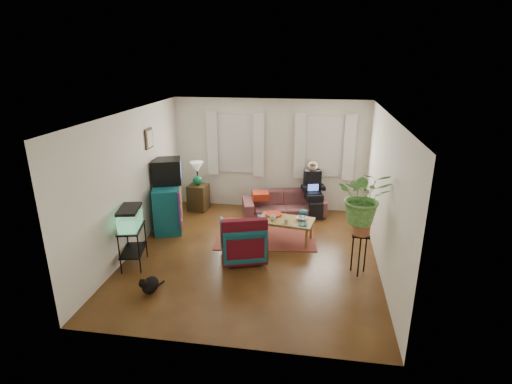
% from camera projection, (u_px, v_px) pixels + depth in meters
% --- Properties ---
extents(floor, '(4.50, 5.00, 0.01)m').
position_uv_depth(floor, '(253.00, 255.00, 7.44)').
color(floor, '#4F2B14').
rests_on(floor, ground).
extents(ceiling, '(4.50, 5.00, 0.01)m').
position_uv_depth(ceiling, '(252.00, 114.00, 6.59)').
color(ceiling, white).
rests_on(ceiling, wall_back).
extents(wall_back, '(4.50, 0.01, 2.60)m').
position_uv_depth(wall_back, '(270.00, 155.00, 9.35)').
color(wall_back, silver).
rests_on(wall_back, floor).
extents(wall_front, '(4.50, 0.01, 2.60)m').
position_uv_depth(wall_front, '(218.00, 256.00, 4.68)').
color(wall_front, silver).
rests_on(wall_front, floor).
extents(wall_left, '(0.01, 5.00, 2.60)m').
position_uv_depth(wall_left, '(132.00, 183.00, 7.34)').
color(wall_left, silver).
rests_on(wall_left, floor).
extents(wall_right, '(0.01, 5.00, 2.60)m').
position_uv_depth(wall_right, '(385.00, 195.00, 6.69)').
color(wall_right, silver).
rests_on(wall_right, floor).
extents(window_left, '(1.08, 0.04, 1.38)m').
position_uv_depth(window_left, '(236.00, 144.00, 9.37)').
color(window_left, white).
rests_on(window_left, wall_back).
extents(window_right, '(1.08, 0.04, 1.38)m').
position_uv_depth(window_right, '(324.00, 147.00, 9.07)').
color(window_right, white).
rests_on(window_right, wall_back).
extents(curtains_left, '(1.36, 0.06, 1.50)m').
position_uv_depth(curtains_left, '(235.00, 144.00, 9.29)').
color(curtains_left, white).
rests_on(curtains_left, wall_back).
extents(curtains_right, '(1.36, 0.06, 1.50)m').
position_uv_depth(curtains_right, '(324.00, 147.00, 8.99)').
color(curtains_right, white).
rests_on(curtains_right, wall_back).
extents(picture_frame, '(0.04, 0.32, 0.40)m').
position_uv_depth(picture_frame, '(149.00, 139.00, 7.92)').
color(picture_frame, '#3D2616').
rests_on(picture_frame, wall_left).
extents(area_rug, '(2.17, 1.82, 0.01)m').
position_uv_depth(area_rug, '(266.00, 233.00, 8.31)').
color(area_rug, brown).
rests_on(area_rug, floor).
extents(sofa, '(2.00, 1.20, 0.73)m').
position_uv_depth(sofa, '(284.00, 200.00, 9.18)').
color(sofa, brown).
rests_on(sofa, floor).
extents(seated_person, '(0.60, 0.68, 1.11)m').
position_uv_depth(seated_person, '(313.00, 191.00, 9.19)').
color(seated_person, black).
rests_on(seated_person, sofa).
extents(side_table, '(0.47, 0.47, 0.62)m').
position_uv_depth(side_table, '(198.00, 197.00, 9.51)').
color(side_table, '#432519').
rests_on(side_table, floor).
extents(table_lamp, '(0.35, 0.35, 0.57)m').
position_uv_depth(table_lamp, '(197.00, 174.00, 9.32)').
color(table_lamp, white).
rests_on(table_lamp, side_table).
extents(dresser, '(0.85, 1.19, 0.97)m').
position_uv_depth(dresser, '(168.00, 206.00, 8.48)').
color(dresser, '#105D62').
rests_on(dresser, floor).
extents(crt_tv, '(0.73, 0.70, 0.52)m').
position_uv_depth(crt_tv, '(166.00, 171.00, 8.34)').
color(crt_tv, black).
rests_on(crt_tv, dresser).
extents(aquarium_stand, '(0.49, 0.71, 0.72)m').
position_uv_depth(aquarium_stand, '(133.00, 247.00, 6.96)').
color(aquarium_stand, black).
rests_on(aquarium_stand, floor).
extents(aquarium, '(0.44, 0.64, 0.38)m').
position_uv_depth(aquarium, '(130.00, 218.00, 6.78)').
color(aquarium, '#7FD899').
rests_on(aquarium, aquarium_stand).
extents(black_cat, '(0.34, 0.42, 0.31)m').
position_uv_depth(black_cat, '(150.00, 284.00, 6.22)').
color(black_cat, black).
rests_on(black_cat, floor).
extents(armchair, '(0.95, 0.92, 0.79)m').
position_uv_depth(armchair, '(243.00, 239.00, 7.19)').
color(armchair, '#136C74').
rests_on(armchair, floor).
extents(serape_throw, '(0.81, 0.41, 0.65)m').
position_uv_depth(serape_throw, '(245.00, 238.00, 6.85)').
color(serape_throw, '#9E0A0A').
rests_on(serape_throw, armchair).
extents(coffee_table, '(1.16, 0.75, 0.45)m').
position_uv_depth(coffee_table, '(286.00, 230.00, 7.95)').
color(coffee_table, brown).
rests_on(coffee_table, floor).
extents(cup_a, '(0.14, 0.14, 0.10)m').
position_uv_depth(cup_a, '(273.00, 218.00, 7.84)').
color(cup_a, white).
rests_on(cup_a, coffee_table).
extents(cup_b, '(0.11, 0.11, 0.09)m').
position_uv_depth(cup_b, '(286.00, 221.00, 7.69)').
color(cup_b, beige).
rests_on(cup_b, coffee_table).
extents(bowl, '(0.24, 0.24, 0.05)m').
position_uv_depth(bowl, '(302.00, 218.00, 7.87)').
color(bowl, white).
rests_on(bowl, coffee_table).
extents(snack_tray, '(0.38, 0.38, 0.04)m').
position_uv_depth(snack_tray, '(274.00, 214.00, 8.09)').
color(snack_tray, '#B21414').
rests_on(snack_tray, coffee_table).
extents(birdcage, '(0.20, 0.20, 0.31)m').
position_uv_depth(birdcage, '(303.00, 217.00, 7.58)').
color(birdcage, '#115B6B').
rests_on(birdcage, coffee_table).
extents(plant_stand, '(0.32, 0.32, 0.73)m').
position_uv_depth(plant_stand, '(359.00, 254.00, 6.70)').
color(plant_stand, black).
rests_on(plant_stand, floor).
extents(potted_plant, '(0.87, 0.76, 0.93)m').
position_uv_depth(potted_plant, '(363.00, 205.00, 6.42)').
color(potted_plant, '#599947').
rests_on(potted_plant, plant_stand).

